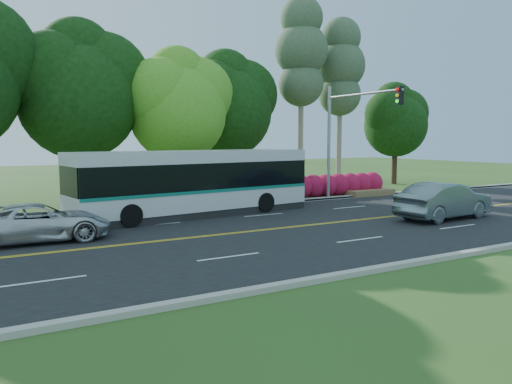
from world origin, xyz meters
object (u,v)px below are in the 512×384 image
transit_bus (195,184)px  suv (39,222)px  sedan (444,201)px  traffic_signal (349,123)px

transit_bus → suv: 7.99m
sedan → suv: (-17.10, 3.94, -0.16)m
traffic_signal → suv: size_ratio=1.39×
sedan → suv: sedan is taller
transit_bus → sedan: size_ratio=2.38×
traffic_signal → sedan: 8.14m
traffic_signal → sedan: size_ratio=1.35×
traffic_signal → transit_bus: traffic_signal is taller
traffic_signal → transit_bus: bearing=-177.8°
transit_bus → suv: size_ratio=2.45×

